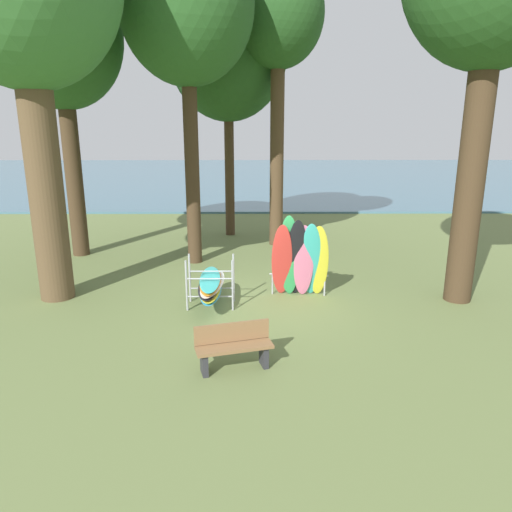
{
  "coord_description": "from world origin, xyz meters",
  "views": [
    {
      "loc": [
        -0.12,
        -11.29,
        4.35
      ],
      "look_at": [
        -0.04,
        0.46,
        1.1
      ],
      "focal_mm": 33.55,
      "sensor_mm": 36.0,
      "label": 1
    }
  ],
  "objects_px": {
    "tree_deep_back": "(228,51)",
    "park_bench": "(234,346)",
    "leaning_board_pile": "(300,260)",
    "board_storage_rack": "(211,285)",
    "tree_far_right_back": "(186,7)",
    "tree_far_left_back": "(60,39)",
    "tree_mid_behind": "(278,20)"
  },
  "relations": [
    {
      "from": "tree_mid_behind",
      "to": "board_storage_rack",
      "type": "distance_m",
      "value": 9.72
    },
    {
      "from": "tree_far_left_back",
      "to": "tree_far_right_back",
      "type": "xyz_separation_m",
      "value": [
        4.04,
        -0.95,
        0.7
      ]
    },
    {
      "from": "tree_far_left_back",
      "to": "park_bench",
      "type": "distance_m",
      "value": 11.69
    },
    {
      "from": "tree_deep_back",
      "to": "park_bench",
      "type": "height_order",
      "value": "tree_deep_back"
    },
    {
      "from": "tree_mid_behind",
      "to": "board_storage_rack",
      "type": "relative_size",
      "value": 4.53
    },
    {
      "from": "tree_mid_behind",
      "to": "tree_far_right_back",
      "type": "distance_m",
      "value": 3.64
    },
    {
      "from": "tree_far_left_back",
      "to": "park_bench",
      "type": "height_order",
      "value": "tree_far_left_back"
    },
    {
      "from": "tree_mid_behind",
      "to": "tree_far_right_back",
      "type": "height_order",
      "value": "tree_far_right_back"
    },
    {
      "from": "tree_mid_behind",
      "to": "park_bench",
      "type": "height_order",
      "value": "tree_mid_behind"
    },
    {
      "from": "tree_mid_behind",
      "to": "leaning_board_pile",
      "type": "bearing_deg",
      "value": -86.78
    },
    {
      "from": "tree_far_left_back",
      "to": "park_bench",
      "type": "xyz_separation_m",
      "value": [
        5.58,
        -8.03,
        -6.41
      ]
    },
    {
      "from": "tree_mid_behind",
      "to": "tree_deep_back",
      "type": "xyz_separation_m",
      "value": [
        -1.78,
        1.63,
        -0.72
      ]
    },
    {
      "from": "tree_far_left_back",
      "to": "tree_mid_behind",
      "type": "bearing_deg",
      "value": 11.95
    },
    {
      "from": "board_storage_rack",
      "to": "tree_deep_back",
      "type": "bearing_deg",
      "value": 89.12
    },
    {
      "from": "tree_far_left_back",
      "to": "tree_far_right_back",
      "type": "bearing_deg",
      "value": -13.23
    },
    {
      "from": "park_bench",
      "to": "tree_mid_behind",
      "type": "bearing_deg",
      "value": 82.67
    },
    {
      "from": "leaning_board_pile",
      "to": "board_storage_rack",
      "type": "height_order",
      "value": "leaning_board_pile"
    },
    {
      "from": "tree_far_left_back",
      "to": "leaning_board_pile",
      "type": "height_order",
      "value": "tree_far_left_back"
    },
    {
      "from": "tree_far_left_back",
      "to": "board_storage_rack",
      "type": "xyz_separation_m",
      "value": [
        4.89,
        -4.88,
        -6.31
      ]
    },
    {
      "from": "tree_far_left_back",
      "to": "leaning_board_pile",
      "type": "distance_m",
      "value": 10.19
    },
    {
      "from": "leaning_board_pile",
      "to": "board_storage_rack",
      "type": "relative_size",
      "value": 1.05
    },
    {
      "from": "tree_far_right_back",
      "to": "board_storage_rack",
      "type": "relative_size",
      "value": 4.64
    },
    {
      "from": "tree_far_right_back",
      "to": "board_storage_rack",
      "type": "xyz_separation_m",
      "value": [
        0.85,
        -3.93,
        -7.01
      ]
    },
    {
      "from": "tree_far_right_back",
      "to": "tree_deep_back",
      "type": "xyz_separation_m",
      "value": [
        0.97,
        4.01,
        -0.59
      ]
    },
    {
      "from": "tree_deep_back",
      "to": "leaning_board_pile",
      "type": "height_order",
      "value": "tree_deep_back"
    },
    {
      "from": "tree_far_left_back",
      "to": "board_storage_rack",
      "type": "height_order",
      "value": "tree_far_left_back"
    },
    {
      "from": "tree_deep_back",
      "to": "park_bench",
      "type": "bearing_deg",
      "value": -87.1
    },
    {
      "from": "tree_far_left_back",
      "to": "tree_far_right_back",
      "type": "relative_size",
      "value": 0.93
    },
    {
      "from": "tree_far_right_back",
      "to": "park_bench",
      "type": "bearing_deg",
      "value": -77.8
    },
    {
      "from": "tree_mid_behind",
      "to": "park_bench",
      "type": "xyz_separation_m",
      "value": [
        -1.22,
        -9.47,
        -7.23
      ]
    },
    {
      "from": "tree_far_right_back",
      "to": "park_bench",
      "type": "relative_size",
      "value": 6.78
    },
    {
      "from": "leaning_board_pile",
      "to": "board_storage_rack",
      "type": "distance_m",
      "value": 2.34
    }
  ]
}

